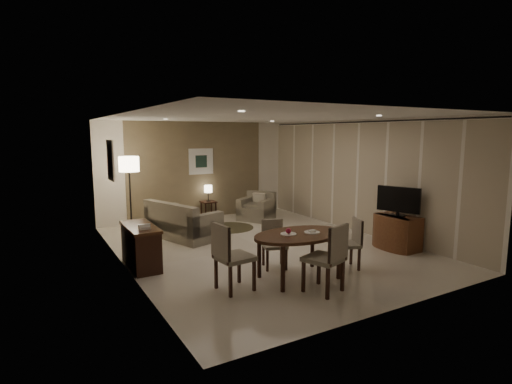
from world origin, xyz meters
TOP-DOWN VIEW (x-y plane):
  - room_shell at (0.00, 0.40)m, footprint 5.50×7.00m
  - taupe_accent at (0.00, 3.48)m, footprint 3.96×0.03m
  - curtain_wall at (2.68, 0.00)m, footprint 0.08×6.70m
  - curtain_rod at (2.68, 0.00)m, footprint 0.03×6.80m
  - art_back_frame at (0.10, 3.46)m, footprint 0.72×0.03m
  - art_back_canvas at (0.10, 3.44)m, footprint 0.34×0.01m
  - art_left_frame at (-2.72, 1.20)m, footprint 0.03×0.60m
  - art_left_canvas at (-2.71, 1.20)m, footprint 0.01×0.46m
  - downlight_nl at (-1.40, -1.80)m, footprint 0.10×0.10m
  - downlight_nr at (1.40, -1.80)m, footprint 0.10×0.10m
  - downlight_fl at (-1.40, 1.80)m, footprint 0.10×0.10m
  - downlight_fr at (1.40, 1.80)m, footprint 0.10×0.10m
  - console_desk at (-2.49, 0.00)m, footprint 0.48×1.20m
  - telephone at (-2.49, -0.30)m, footprint 0.20×0.14m
  - tv_cabinet at (2.40, -1.50)m, footprint 0.48×0.90m
  - flat_tv at (2.38, -1.50)m, footprint 0.36×0.85m
  - dining_table at (-0.38, -1.87)m, footprint 1.60×1.00m
  - chair_near at (-0.40, -2.52)m, footprint 0.64×0.64m
  - chair_far at (-0.45, -1.24)m, footprint 0.52×0.52m
  - chair_left at (-1.52, -1.79)m, footprint 0.55×0.55m
  - chair_right at (0.64, -1.88)m, footprint 0.55×0.55m
  - plate_a at (-0.56, -1.82)m, footprint 0.26×0.26m
  - plate_b at (-0.16, -1.92)m, footprint 0.26×0.26m
  - fruit_apple at (-0.56, -1.82)m, footprint 0.09×0.09m
  - napkin at (-0.16, -1.92)m, footprint 0.12×0.08m
  - round_rug at (0.20, 1.91)m, footprint 1.24×1.24m
  - sofa at (-1.13, 1.60)m, footprint 1.98×1.42m
  - armchair at (1.28, 2.39)m, footprint 1.14×1.15m
  - side_table at (0.20, 3.21)m, footprint 0.39×0.39m
  - table_lamp at (0.20, 3.21)m, footprint 0.22×0.22m
  - floor_lamp at (-2.07, 2.60)m, footprint 0.47×0.47m

SIDE VIEW (x-z plane):
  - round_rug at x=0.20m, z-range 0.00..0.01m
  - side_table at x=0.20m, z-range 0.00..0.50m
  - tv_cabinet at x=2.40m, z-range 0.00..0.70m
  - console_desk at x=-2.49m, z-range 0.00..0.75m
  - dining_table at x=-0.38m, z-range 0.00..0.75m
  - armchair at x=1.28m, z-range 0.00..0.76m
  - chair_far at x=-0.45m, z-range 0.00..0.84m
  - sofa at x=-1.13m, z-range 0.00..0.84m
  - chair_right at x=0.64m, z-range 0.00..0.88m
  - chair_left at x=-1.52m, z-range 0.00..1.05m
  - chair_near at x=-0.40m, z-range 0.00..1.05m
  - table_lamp at x=0.20m, z-range 0.50..1.00m
  - plate_a at x=-0.56m, z-range 0.75..0.77m
  - plate_b at x=-0.16m, z-range 0.75..0.77m
  - napkin at x=-0.16m, z-range 0.77..0.80m
  - telephone at x=-2.49m, z-range 0.76..0.85m
  - fruit_apple at x=-0.56m, z-range 0.77..0.86m
  - floor_lamp at x=-2.07m, z-range 0.00..1.84m
  - flat_tv at x=2.38m, z-range 0.72..1.32m
  - curtain_wall at x=2.68m, z-range 0.03..2.61m
  - taupe_accent at x=0.00m, z-range 0.00..2.70m
  - room_shell at x=0.00m, z-range 0.00..2.70m
  - art_back_frame at x=0.10m, z-range 1.24..1.96m
  - art_back_canvas at x=0.10m, z-range 1.43..1.77m
  - art_left_frame at x=-2.72m, z-range 1.45..2.25m
  - art_left_canvas at x=-2.71m, z-range 1.53..2.17m
  - curtain_rod at x=2.68m, z-range 2.62..2.66m
  - downlight_nl at x=-1.40m, z-range 2.68..2.69m
  - downlight_nr at x=1.40m, z-range 2.68..2.69m
  - downlight_fl at x=-1.40m, z-range 2.68..2.69m
  - downlight_fr at x=1.40m, z-range 2.68..2.69m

